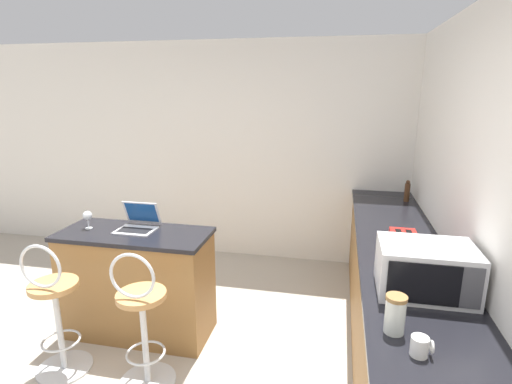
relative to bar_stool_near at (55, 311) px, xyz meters
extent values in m
cube|color=silver|center=(0.73, 2.43, 0.80)|extent=(12.00, 0.06, 2.60)
cube|color=olive|center=(0.34, 0.58, -0.05)|extent=(1.21, 0.51, 0.89)
cube|color=black|center=(0.34, 0.58, 0.41)|extent=(1.24, 0.54, 0.03)
cube|color=olive|center=(2.45, 0.77, -0.05)|extent=(0.63, 3.26, 0.89)
cube|color=black|center=(2.45, 0.77, 0.41)|extent=(0.66, 3.29, 0.03)
cylinder|color=silver|center=(0.00, 0.02, -0.49)|extent=(0.40, 0.40, 0.02)
cylinder|color=silver|center=(0.00, 0.02, -0.15)|extent=(0.04, 0.04, 0.67)
torus|color=silver|center=(0.00, 0.02, -0.25)|extent=(0.28, 0.28, 0.02)
cylinder|color=#B7844C|center=(0.00, 0.02, 0.20)|extent=(0.34, 0.34, 0.04)
torus|color=silver|center=(0.00, -0.08, 0.39)|extent=(0.32, 0.02, 0.32)
cylinder|color=silver|center=(0.68, 0.02, -0.49)|extent=(0.40, 0.40, 0.02)
cylinder|color=silver|center=(0.68, 0.02, -0.15)|extent=(0.04, 0.04, 0.67)
torus|color=silver|center=(0.68, 0.02, -0.25)|extent=(0.28, 0.28, 0.02)
cylinder|color=#B7844C|center=(0.68, 0.02, 0.20)|extent=(0.34, 0.34, 0.04)
torus|color=silver|center=(0.68, -0.08, 0.39)|extent=(0.32, 0.02, 0.32)
cube|color=silver|center=(0.34, 0.61, 0.43)|extent=(0.31, 0.23, 0.01)
cube|color=black|center=(0.34, 0.59, 0.44)|extent=(0.26, 0.13, 0.00)
cube|color=silver|center=(0.34, 0.74, 0.54)|extent=(0.31, 0.09, 0.21)
cube|color=#19478C|center=(0.34, 0.73, 0.55)|extent=(0.27, 0.07, 0.17)
cube|color=silver|center=(2.47, 0.03, 0.57)|extent=(0.52, 0.38, 0.29)
cube|color=black|center=(2.42, -0.17, 0.57)|extent=(0.37, 0.01, 0.23)
cube|color=#4C4C51|center=(2.66, -0.17, 0.57)|extent=(0.10, 0.01, 0.23)
cube|color=red|center=(2.42, 0.49, 0.51)|extent=(0.17, 0.32, 0.17)
cube|color=black|center=(2.39, 0.49, 0.60)|extent=(0.04, 0.22, 0.00)
cube|color=black|center=(2.46, 0.49, 0.60)|extent=(0.04, 0.22, 0.00)
cube|color=black|center=(2.32, 0.49, 0.55)|extent=(0.02, 0.02, 0.02)
cylinder|color=#2D51AD|center=(2.69, 0.35, 0.48)|extent=(0.08, 0.08, 0.10)
torus|color=#2D51AD|center=(2.74, 0.35, 0.48)|extent=(0.01, 0.07, 0.07)
cylinder|color=#4C2D19|center=(2.66, 2.01, 0.52)|extent=(0.05, 0.05, 0.19)
sphere|color=#4C2D19|center=(2.66, 2.01, 0.63)|extent=(0.04, 0.04, 0.04)
cylinder|color=silver|center=(-0.07, 0.58, 0.43)|extent=(0.06, 0.06, 0.00)
cylinder|color=silver|center=(-0.07, 0.58, 0.47)|extent=(0.01, 0.01, 0.08)
sphere|color=silver|center=(-0.07, 0.58, 0.54)|extent=(0.08, 0.08, 0.08)
cylinder|color=white|center=(2.34, -0.58, 0.47)|extent=(0.08, 0.08, 0.09)
torus|color=white|center=(2.39, -0.58, 0.47)|extent=(0.01, 0.06, 0.06)
cylinder|color=silver|center=(2.25, -0.42, 0.51)|extent=(0.10, 0.10, 0.17)
cylinder|color=olive|center=(2.25, -0.42, 0.61)|extent=(0.10, 0.10, 0.02)
camera|label=1|loc=(1.96, -2.21, 1.57)|focal=28.00mm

